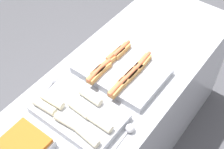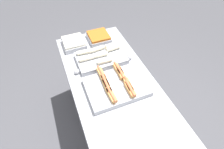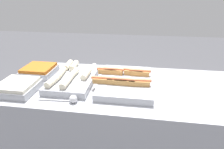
% 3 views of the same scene
% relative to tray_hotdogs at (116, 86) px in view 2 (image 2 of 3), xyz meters
% --- Properties ---
extents(ground_plane, '(12.00, 12.00, 0.00)m').
position_rel_tray_hotdogs_xyz_m(ground_plane, '(0.04, 0.00, -0.96)').
color(ground_plane, '#4C4C51').
extents(counter, '(1.89, 0.74, 0.93)m').
position_rel_tray_hotdogs_xyz_m(counter, '(0.04, 0.00, -0.50)').
color(counter, '#A8AAB2').
rests_on(counter, ground_plane).
extents(tray_hotdogs, '(0.42, 0.52, 0.10)m').
position_rel_tray_hotdogs_xyz_m(tray_hotdogs, '(0.00, 0.00, 0.00)').
color(tray_hotdogs, '#A8AAB2').
rests_on(tray_hotdogs, counter).
extents(tray_wraps, '(0.31, 0.48, 0.09)m').
position_rel_tray_hotdogs_xyz_m(tray_wraps, '(-0.40, -0.00, 0.00)').
color(tray_wraps, '#A8AAB2').
rests_on(tray_wraps, counter).
extents(tray_side_front, '(0.25, 0.24, 0.07)m').
position_rel_tray_hotdogs_xyz_m(tray_side_front, '(-0.72, -0.20, 0.00)').
color(tray_side_front, '#A8AAB2').
rests_on(tray_side_front, counter).
extents(tray_side_back, '(0.25, 0.24, 0.07)m').
position_rel_tray_hotdogs_xyz_m(tray_side_back, '(-0.72, 0.09, 0.00)').
color(tray_side_back, '#A8AAB2').
rests_on(tray_side_back, counter).
extents(serving_spoon_near, '(0.26, 0.05, 0.05)m').
position_rel_tray_hotdogs_xyz_m(serving_spoon_near, '(-0.32, -0.27, -0.01)').
color(serving_spoon_near, silver).
rests_on(serving_spoon_near, counter).
extents(serving_spoon_far, '(0.26, 0.05, 0.05)m').
position_rel_tray_hotdogs_xyz_m(serving_spoon_far, '(-0.32, 0.28, -0.01)').
color(serving_spoon_far, silver).
rests_on(serving_spoon_far, counter).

